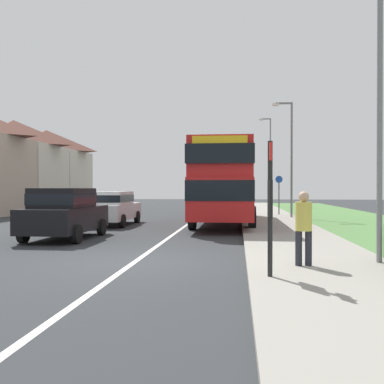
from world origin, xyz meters
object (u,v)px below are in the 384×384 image
(bus_stop_sign, at_px, (270,199))
(street_lamp_near, at_px, (374,87))
(parked_car_black, at_px, (65,211))
(street_lamp_far, at_px, (269,157))
(street_lamp_mid, at_px, (290,151))
(double_decker_bus, at_px, (224,180))
(parked_car_white, at_px, (112,207))
(cycle_route_sign, at_px, (279,193))
(pedestrian_at_stop, at_px, (304,225))

(bus_stop_sign, bearing_deg, street_lamp_near, 36.65)
(bus_stop_sign, relative_size, street_lamp_near, 0.38)
(parked_car_black, height_order, street_lamp_far, street_lamp_far)
(street_lamp_mid, bearing_deg, double_decker_bus, -134.43)
(parked_car_white, relative_size, street_lamp_far, 0.54)
(bus_stop_sign, height_order, street_lamp_far, street_lamp_far)
(parked_car_white, distance_m, bus_stop_sign, 13.54)
(double_decker_bus, distance_m, cycle_route_sign, 6.90)
(double_decker_bus, xyz_separation_m, bus_stop_sign, (1.24, -13.16, -0.60))
(double_decker_bus, height_order, pedestrian_at_stop, double_decker_bus)
(cycle_route_sign, bearing_deg, pedestrian_at_stop, -93.71)
(double_decker_bus, bearing_deg, parked_car_black, -126.87)
(parked_car_black, height_order, bus_stop_sign, bus_stop_sign)
(parked_car_white, distance_m, pedestrian_at_stop, 12.93)
(pedestrian_at_stop, distance_m, bus_stop_sign, 1.51)
(parked_car_white, bearing_deg, street_lamp_near, -48.74)
(street_lamp_mid, distance_m, street_lamp_far, 16.83)
(parked_car_black, xyz_separation_m, cycle_route_sign, (8.42, 13.04, 0.48))
(double_decker_bus, height_order, cycle_route_sign, double_decker_bus)
(street_lamp_far, bearing_deg, street_lamp_near, -90.03)
(parked_car_white, xyz_separation_m, street_lamp_far, (8.88, 21.72, 3.87))
(bus_stop_sign, bearing_deg, cycle_route_sign, 84.22)
(bus_stop_sign, xyz_separation_m, cycle_route_sign, (1.95, 19.23, -0.11))
(pedestrian_at_stop, bearing_deg, parked_car_black, 145.27)
(street_lamp_mid, bearing_deg, bus_stop_sign, -97.82)
(double_decker_bus, relative_size, parked_car_black, 2.77)
(street_lamp_near, bearing_deg, parked_car_white, 131.26)
(parked_car_black, relative_size, cycle_route_sign, 1.60)
(pedestrian_at_stop, bearing_deg, street_lamp_far, 87.16)
(double_decker_bus, xyz_separation_m, street_lamp_far, (3.63, 20.43, 2.61))
(double_decker_bus, bearing_deg, street_lamp_mid, 45.57)
(double_decker_bus, relative_size, street_lamp_near, 1.64)
(pedestrian_at_stop, bearing_deg, street_lamp_mid, 84.41)
(parked_car_white, distance_m, street_lamp_near, 13.78)
(street_lamp_mid, xyz_separation_m, street_lamp_far, (0.08, 16.81, 0.93))
(parked_car_black, xyz_separation_m, street_lamp_near, (8.83, -4.43, 3.00))
(parked_car_black, xyz_separation_m, street_lamp_mid, (8.77, 10.58, 2.88))
(street_lamp_near, bearing_deg, cycle_route_sign, 91.37)
(bus_stop_sign, bearing_deg, pedestrian_at_stop, 56.46)
(parked_car_white, relative_size, street_lamp_near, 0.67)
(parked_car_black, bearing_deg, street_lamp_mid, 50.35)
(parked_car_white, relative_size, pedestrian_at_stop, 2.72)
(parked_car_white, bearing_deg, double_decker_bus, 13.87)
(double_decker_bus, distance_m, pedestrian_at_stop, 12.21)
(pedestrian_at_stop, distance_m, street_lamp_mid, 15.94)
(cycle_route_sign, bearing_deg, parked_car_black, -122.84)
(street_lamp_mid, bearing_deg, cycle_route_sign, 98.24)
(double_decker_bus, xyz_separation_m, street_lamp_mid, (3.55, 3.62, 1.68))
(pedestrian_at_stop, relative_size, street_lamp_far, 0.20)
(double_decker_bus, distance_m, bus_stop_sign, 13.23)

